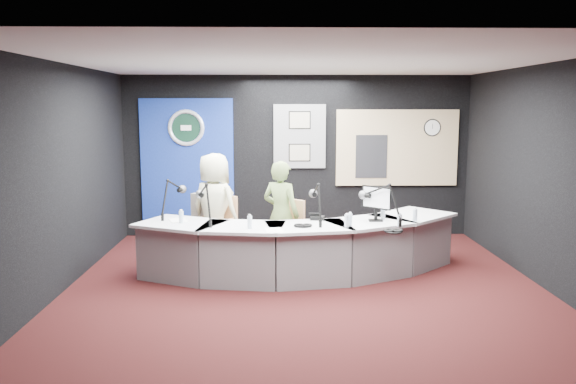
{
  "coord_description": "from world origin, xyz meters",
  "views": [
    {
      "loc": [
        -0.38,
        -7.04,
        2.27
      ],
      "look_at": [
        -0.2,
        0.8,
        1.1
      ],
      "focal_mm": 36.0,
      "sensor_mm": 36.0,
      "label": 1
    }
  ],
  "objects_px": {
    "broadcast_desk": "(300,248)",
    "armchair_left": "(215,230)",
    "armchair_right": "(281,231)",
    "person_man": "(215,208)",
    "person_woman": "(281,215)"
  },
  "relations": [
    {
      "from": "armchair_left",
      "to": "person_man",
      "type": "height_order",
      "value": "person_man"
    },
    {
      "from": "broadcast_desk",
      "to": "person_man",
      "type": "bearing_deg",
      "value": 149.7
    },
    {
      "from": "broadcast_desk",
      "to": "person_woman",
      "type": "bearing_deg",
      "value": 124.24
    },
    {
      "from": "person_man",
      "to": "broadcast_desk",
      "type": "bearing_deg",
      "value": -178.91
    },
    {
      "from": "broadcast_desk",
      "to": "armchair_right",
      "type": "height_order",
      "value": "armchair_right"
    },
    {
      "from": "person_man",
      "to": "armchair_right",
      "type": "bearing_deg",
      "value": -168.35
    },
    {
      "from": "armchair_right",
      "to": "person_man",
      "type": "bearing_deg",
      "value": -156.21
    },
    {
      "from": "armchair_left",
      "to": "person_woman",
      "type": "distance_m",
      "value": 1.07
    },
    {
      "from": "broadcast_desk",
      "to": "person_woman",
      "type": "relative_size",
      "value": 2.95
    },
    {
      "from": "person_woman",
      "to": "person_man",
      "type": "bearing_deg",
      "value": 10.57
    },
    {
      "from": "person_woman",
      "to": "armchair_left",
      "type": "bearing_deg",
      "value": 10.57
    },
    {
      "from": "broadcast_desk",
      "to": "armchair_left",
      "type": "xyz_separation_m",
      "value": [
        -1.21,
        0.71,
        0.09
      ]
    },
    {
      "from": "broadcast_desk",
      "to": "armchair_left",
      "type": "relative_size",
      "value": 4.8
    },
    {
      "from": "armchair_right",
      "to": "person_woman",
      "type": "relative_size",
      "value": 0.69
    },
    {
      "from": "armchair_right",
      "to": "person_woman",
      "type": "xyz_separation_m",
      "value": [
        0.0,
        -0.0,
        0.23
      ]
    }
  ]
}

